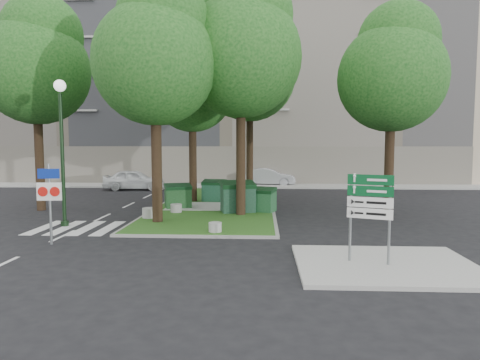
# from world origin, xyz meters

# --- Properties ---
(ground) EXTENTS (120.00, 120.00, 0.00)m
(ground) POSITION_xyz_m (0.00, 0.00, 0.00)
(ground) COLOR black
(ground) RESTS_ON ground
(median_island) EXTENTS (6.00, 16.00, 0.12)m
(median_island) POSITION_xyz_m (0.50, 8.00, 0.06)
(median_island) COLOR #234714
(median_island) RESTS_ON ground
(median_kerb) EXTENTS (6.30, 16.30, 0.10)m
(median_kerb) POSITION_xyz_m (0.50, 8.00, 0.05)
(median_kerb) COLOR gray
(median_kerb) RESTS_ON ground
(sidewalk_corner) EXTENTS (5.00, 4.00, 0.12)m
(sidewalk_corner) POSITION_xyz_m (6.50, -3.50, 0.06)
(sidewalk_corner) COLOR #999993
(sidewalk_corner) RESTS_ON ground
(building_sidewalk) EXTENTS (42.00, 3.00, 0.12)m
(building_sidewalk) POSITION_xyz_m (0.00, 18.50, 0.06)
(building_sidewalk) COLOR #999993
(building_sidewalk) RESTS_ON ground
(zebra_crossing) EXTENTS (5.00, 3.00, 0.01)m
(zebra_crossing) POSITION_xyz_m (-3.75, 1.50, 0.01)
(zebra_crossing) COLOR silver
(zebra_crossing) RESTS_ON ground
(apartment_building) EXTENTS (41.00, 12.00, 16.00)m
(apartment_building) POSITION_xyz_m (0.00, 26.00, 8.00)
(apartment_building) COLOR tan
(apartment_building) RESTS_ON ground
(tree_median_near_left) EXTENTS (5.20, 5.20, 10.53)m
(tree_median_near_left) POSITION_xyz_m (-1.41, 2.56, 7.32)
(tree_median_near_left) COLOR black
(tree_median_near_left) RESTS_ON ground
(tree_median_near_right) EXTENTS (5.60, 5.60, 11.46)m
(tree_median_near_right) POSITION_xyz_m (2.09, 4.56, 7.99)
(tree_median_near_right) COLOR black
(tree_median_near_right) RESTS_ON ground
(tree_median_mid) EXTENTS (4.80, 4.80, 9.99)m
(tree_median_mid) POSITION_xyz_m (-0.91, 9.06, 6.98)
(tree_median_mid) COLOR black
(tree_median_mid) RESTS_ON ground
(tree_median_far) EXTENTS (5.80, 5.80, 11.93)m
(tree_median_far) POSITION_xyz_m (2.29, 12.06, 8.32)
(tree_median_far) COLOR black
(tree_median_far) RESTS_ON ground
(tree_street_left) EXTENTS (5.40, 5.40, 11.00)m
(tree_street_left) POSITION_xyz_m (-8.41, 6.06, 7.65)
(tree_street_left) COLOR black
(tree_street_left) RESTS_ON ground
(tree_street_right) EXTENTS (5.00, 5.00, 10.06)m
(tree_street_right) POSITION_xyz_m (9.09, 5.06, 6.98)
(tree_street_right) COLOR black
(tree_street_right) RESTS_ON ground
(dumpster_a) EXTENTS (1.59, 1.34, 1.26)m
(dumpster_a) POSITION_xyz_m (-1.39, 6.47, 0.72)
(dumpster_a) COLOR #0F3913
(dumpster_a) RESTS_ON median_island
(dumpster_b) EXTENTS (1.43, 1.07, 1.25)m
(dumpster_b) POSITION_xyz_m (0.21, 9.10, 0.72)
(dumpster_b) COLOR #124028
(dumpster_b) RESTS_ON median_island
(dumpster_c) EXTENTS (1.88, 1.52, 1.53)m
(dumpster_c) POSITION_xyz_m (1.81, 5.30, 0.85)
(dumpster_c) COLOR #0E301E
(dumpster_c) RESTS_ON median_island
(dumpster_d) EXTENTS (1.52, 1.31, 1.19)m
(dumpster_d) POSITION_xyz_m (3.00, 5.50, 0.69)
(dumpster_d) COLOR #164823
(dumpster_d) RESTS_ON median_island
(bollard_left) EXTENTS (0.62, 0.62, 0.44)m
(bollard_left) POSITION_xyz_m (-2.10, 3.38, 0.34)
(bollard_left) COLOR #9B9B96
(bollard_left) RESTS_ON median_island
(bollard_right) EXTENTS (0.50, 0.50, 0.36)m
(bollard_right) POSITION_xyz_m (1.21, 0.50, 0.30)
(bollard_right) COLOR #9A9B96
(bollard_right) RESTS_ON median_island
(bollard_mid) EXTENTS (0.56, 0.56, 0.40)m
(bollard_mid) POSITION_xyz_m (-1.20, 5.00, 0.32)
(bollard_mid) COLOR gray
(bollard_mid) RESTS_ON median_island
(litter_bin) EXTENTS (0.36, 0.36, 0.63)m
(litter_bin) POSITION_xyz_m (3.16, 9.78, 0.43)
(litter_bin) COLOR #C39317
(litter_bin) RESTS_ON median_island
(street_lamp) EXTENTS (0.48, 0.48, 6.08)m
(street_lamp) POSITION_xyz_m (-5.31, 1.87, 3.82)
(street_lamp) COLOR black
(street_lamp) RESTS_ON ground
(traffic_sign_pole) EXTENTS (0.84, 0.13, 2.79)m
(traffic_sign_pole) POSITION_xyz_m (-4.28, -1.33, 1.79)
(traffic_sign_pole) COLOR slate
(traffic_sign_pole) RESTS_ON ground
(directional_sign) EXTENTS (1.19, 0.47, 2.50)m
(directional_sign) POSITION_xyz_m (6.02, -3.47, 1.78)
(directional_sign) COLOR slate
(directional_sign) RESTS_ON sidewalk_corner
(car_white) EXTENTS (4.62, 2.18, 1.53)m
(car_white) POSITION_xyz_m (-6.50, 15.70, 0.76)
(car_white) COLOR silver
(car_white) RESTS_ON ground
(car_silver) EXTENTS (4.40, 1.74, 1.43)m
(car_silver) POSITION_xyz_m (3.54, 19.50, 0.71)
(car_silver) COLOR #A4A6AC
(car_silver) RESTS_ON ground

